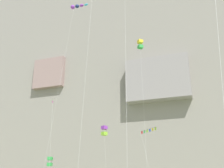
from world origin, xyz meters
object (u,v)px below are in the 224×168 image
(kite_windsock_upper_right, at_px, (77,7))
(kite_box_high_center, at_px, (50,162))
(kite_banner_upper_left, at_px, (149,138))
(kite_box_far_left, at_px, (140,45))
(kite_delta_mid_right, at_px, (52,108))
(kite_box_upper_mid, at_px, (104,131))

(kite_windsock_upper_right, bearing_deg, kite_box_high_center, 152.73)
(kite_banner_upper_left, distance_m, kite_box_far_left, 13.50)
(kite_delta_mid_right, relative_size, kite_box_high_center, 1.91)
(kite_delta_mid_right, relative_size, kite_box_upper_mid, 1.17)
(kite_banner_upper_left, height_order, kite_box_upper_mid, kite_box_upper_mid)
(kite_banner_upper_left, xyz_separation_m, kite_box_far_left, (-0.36, -1.47, 13.42))
(kite_delta_mid_right, xyz_separation_m, kite_box_far_left, (13.06, 1.73, 8.91))
(kite_windsock_upper_right, distance_m, kite_box_far_left, 14.67)
(kite_windsock_upper_right, xyz_separation_m, kite_box_far_left, (11.04, -0.40, -9.65))
(kite_banner_upper_left, relative_size, kite_box_upper_mid, 0.84)
(kite_box_upper_mid, bearing_deg, kite_windsock_upper_right, -112.08)
(kite_banner_upper_left, height_order, kite_box_far_left, kite_box_far_left)
(kite_windsock_upper_right, height_order, kite_box_upper_mid, kite_windsock_upper_right)
(kite_banner_upper_left, relative_size, kite_windsock_upper_right, 0.34)
(kite_box_high_center, bearing_deg, kite_windsock_upper_right, -27.27)
(kite_box_far_left, bearing_deg, kite_box_upper_mid, 138.78)
(kite_windsock_upper_right, relative_size, kite_box_high_center, 4.04)
(kite_windsock_upper_right, relative_size, kite_box_upper_mid, 2.49)
(kite_banner_upper_left, xyz_separation_m, kite_box_upper_mid, (-8.63, 5.77, 2.57))
(kite_box_high_center, bearing_deg, kite_box_upper_mid, 33.25)
(kite_delta_mid_right, height_order, kite_box_far_left, kite_box_far_left)
(kite_box_far_left, bearing_deg, kite_box_high_center, 170.33)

